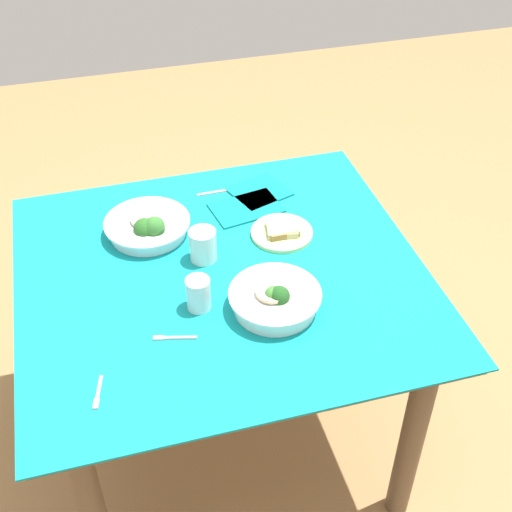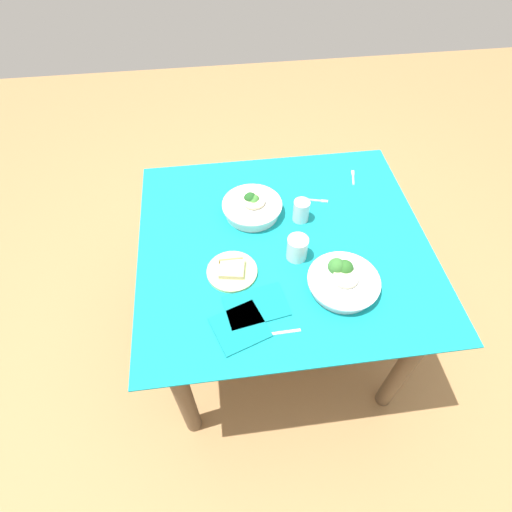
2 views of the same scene
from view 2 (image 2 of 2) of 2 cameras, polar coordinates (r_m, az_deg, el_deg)
The scene contains 12 objects.
ground_plane at distance 2.19m, azimuth 2.88°, elevation -10.87°, with size 6.00×6.00×0.00m, color #9E7547.
dining_table at distance 1.67m, azimuth 3.71°, elevation -0.80°, with size 1.12×1.04×0.74m.
broccoli_bowl_far at distance 1.46m, azimuth 12.07°, elevation -3.31°, with size 0.25×0.25×0.09m.
broccoli_bowl_near at distance 1.66m, azimuth -0.54°, elevation 6.87°, with size 0.24×0.24×0.09m.
bread_side_plate at distance 1.48m, azimuth -3.39°, elevation -2.07°, with size 0.18×0.18×0.03m.
water_glass_center at distance 1.63m, azimuth 6.37°, elevation 6.36°, with size 0.06×0.06×0.09m, color silver.
water_glass_side at distance 1.50m, azimuth 5.82°, elevation 1.11°, with size 0.08×0.08×0.10m, color silver.
fork_by_far_bowl at distance 1.75m, azimuth 8.46°, elevation 7.74°, with size 0.11×0.04×0.00m.
fork_by_near_bowl at distance 1.90m, azimuth 13.50°, elevation 10.78°, with size 0.03×0.10×0.00m.
table_knife_left at distance 1.34m, azimuth 2.27°, elevation -10.90°, with size 0.19×0.01×0.00m, color #B7B7BC.
napkin_folded_upper at distance 1.36m, azimuth -2.28°, elevation -10.00°, with size 0.17×0.15×0.01m, color #0F777D.
napkin_folded_lower at distance 1.40m, azimuth 0.02°, elevation -7.01°, with size 0.21×0.14×0.01m, color #0F777D.
Camera 2 is at (0.24, 1.01, 1.93)m, focal length 28.43 mm.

